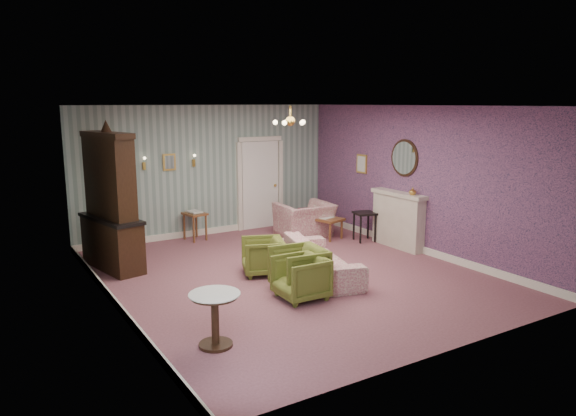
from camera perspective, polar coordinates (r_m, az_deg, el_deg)
floor at (r=9.48m, az=0.23°, el=-7.06°), size 7.00×7.00×0.00m
ceiling at (r=9.00m, az=0.25°, el=10.76°), size 7.00×7.00×0.00m
wall_back at (r=12.21m, az=-8.44°, el=3.91°), size 6.00×0.00×6.00m
wall_front at (r=6.48m, az=16.76°, el=-2.82°), size 6.00×0.00×6.00m
wall_left at (r=7.99m, az=-18.38°, el=-0.32°), size 0.00×7.00×7.00m
wall_right at (r=10.99m, az=13.69°, el=2.92°), size 0.00×7.00×7.00m
wall_right_floral at (r=10.98m, az=13.63°, el=2.92°), size 0.00×7.00×7.00m
door at (r=12.79m, az=-2.96°, el=2.67°), size 1.12×0.12×2.16m
olive_chair_a at (r=8.27m, az=1.35°, el=-7.17°), size 0.68×0.73×0.73m
olive_chair_b at (r=8.57m, az=1.15°, el=-6.28°), size 0.79×0.84×0.79m
olive_chair_c at (r=9.43m, az=-2.69°, el=-4.92°), size 0.85×0.87×0.71m
sofa_chintz at (r=9.32m, az=3.43°, el=-4.69°), size 1.16×2.24×0.84m
wingback_chair at (r=12.05m, az=1.77°, el=-0.65°), size 1.17×0.79×1.00m
dresser at (r=10.04m, az=-18.36°, el=1.06°), size 0.86×1.64×2.60m
fireplace at (r=11.32m, az=11.56°, el=-1.23°), size 0.30×1.40×1.16m
mantel_vase at (r=10.91m, az=13.04°, el=1.74°), size 0.15×0.15×0.15m
oval_mirror at (r=11.19m, az=12.19°, el=5.20°), size 0.04×0.76×0.84m
framed_print at (r=12.23m, az=7.81°, el=4.65°), size 0.04×0.34×0.42m
coffee_table at (r=11.99m, az=3.63°, el=-2.03°), size 0.74×1.02×0.47m
side_table_black at (r=11.74m, az=8.09°, el=-1.97°), size 0.52×0.52×0.64m
pedestal_table at (r=6.79m, az=-7.71°, el=-11.62°), size 0.80×0.80×0.69m
nesting_table at (r=11.90m, az=-9.80°, el=-1.80°), size 0.48×0.57×0.66m
gilt_mirror_back at (r=11.83m, az=-12.43°, el=4.76°), size 0.28×0.06×0.36m
sconce_left at (r=11.64m, az=-14.96°, el=4.55°), size 0.16×0.12×0.30m
sconce_right at (r=12.00m, az=-9.91°, el=4.94°), size 0.16×0.12×0.30m
chandelier at (r=9.01m, az=0.25°, el=9.04°), size 0.56×0.56×0.36m
burgundy_cushion at (r=11.90m, az=1.96°, el=-0.90°), size 0.41×0.28×0.39m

